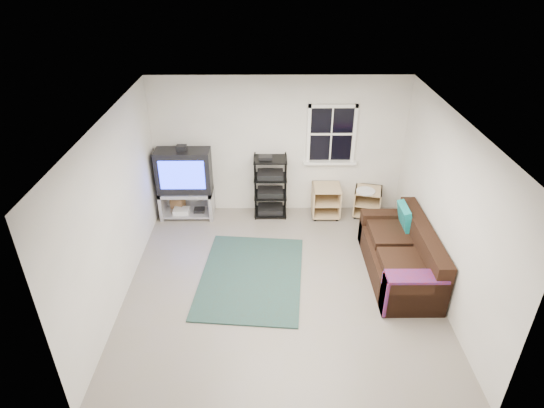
{
  "coord_description": "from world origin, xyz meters",
  "views": [
    {
      "loc": [
        -0.17,
        -5.44,
        4.49
      ],
      "look_at": [
        -0.13,
        0.4,
        1.17
      ],
      "focal_mm": 30.0,
      "sensor_mm": 36.0,
      "label": 1
    }
  ],
  "objects_px": {
    "tv_unit": "(185,178)",
    "av_rack": "(270,190)",
    "side_table_right": "(367,200)",
    "sofa": "(402,257)",
    "side_table_left": "(326,199)"
  },
  "relations": [
    {
      "from": "av_rack",
      "to": "side_table_left",
      "type": "distance_m",
      "value": 1.07
    },
    {
      "from": "tv_unit",
      "to": "av_rack",
      "type": "height_order",
      "value": "tv_unit"
    },
    {
      "from": "tv_unit",
      "to": "side_table_right",
      "type": "height_order",
      "value": "tv_unit"
    },
    {
      "from": "tv_unit",
      "to": "side_table_right",
      "type": "distance_m",
      "value": 3.44
    },
    {
      "from": "av_rack",
      "to": "side_table_right",
      "type": "relative_size",
      "value": 2.03
    },
    {
      "from": "side_table_right",
      "to": "sofa",
      "type": "xyz_separation_m",
      "value": [
        0.18,
        -1.84,
        0.01
      ]
    },
    {
      "from": "av_rack",
      "to": "side_table_right",
      "type": "bearing_deg",
      "value": -0.03
    },
    {
      "from": "sofa",
      "to": "side_table_left",
      "type": "bearing_deg",
      "value": 117.88
    },
    {
      "from": "tv_unit",
      "to": "side_table_right",
      "type": "xyz_separation_m",
      "value": [
        3.41,
        0.03,
        -0.48
      ]
    },
    {
      "from": "av_rack",
      "to": "side_table_right",
      "type": "distance_m",
      "value": 1.85
    },
    {
      "from": "side_table_left",
      "to": "sofa",
      "type": "distance_m",
      "value": 2.08
    },
    {
      "from": "side_table_right",
      "to": "sofa",
      "type": "distance_m",
      "value": 1.85
    },
    {
      "from": "tv_unit",
      "to": "side_table_left",
      "type": "height_order",
      "value": "tv_unit"
    },
    {
      "from": "side_table_left",
      "to": "side_table_right",
      "type": "relative_size",
      "value": 1.02
    },
    {
      "from": "side_table_right",
      "to": "sofa",
      "type": "relative_size",
      "value": 0.3
    }
  ]
}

